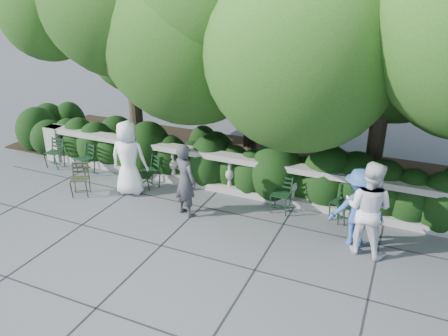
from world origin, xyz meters
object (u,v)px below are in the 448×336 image
at_px(chair_f, 336,223).
at_px(person_casual_man, 368,208).
at_px(chair_weathered, 81,198).
at_px(person_older_blue, 358,208).
at_px(chair_a, 53,169).
at_px(person_woman_grey, 185,180).
at_px(chair_c, 146,188).
at_px(chair_e, 278,214).
at_px(chair_d, 346,226).
at_px(chair_b, 82,175).
at_px(person_businessman, 129,158).

height_order(chair_f, person_casual_man, person_casual_man).
relative_size(chair_weathered, person_older_blue, 0.51).
xyz_separation_m(chair_a, person_woman_grey, (4.71, -0.76, 0.84)).
distance_m(chair_c, chair_e, 3.51).
bearing_deg(chair_a, chair_e, -2.55).
xyz_separation_m(chair_d, chair_f, (-0.22, 0.04, 0.00)).
bearing_deg(person_older_blue, chair_d, -92.02).
height_order(chair_b, chair_weathered, same).
relative_size(chair_c, chair_f, 1.00).
xyz_separation_m(chair_b, person_businessman, (1.88, -0.35, 0.93)).
bearing_deg(chair_weathered, chair_a, 122.40).
xyz_separation_m(chair_weathered, person_older_blue, (6.42, 0.60, 0.82)).
xyz_separation_m(person_businessman, person_casual_man, (5.64, -0.31, 0.01)).
bearing_deg(chair_b, chair_d, 18.29).
bearing_deg(chair_c, chair_f, 29.74).
xyz_separation_m(chair_d, chair_weathered, (-6.17, -1.29, 0.00)).
bearing_deg(person_casual_man, chair_c, 5.19).
distance_m(chair_c, chair_weathered, 1.60).
distance_m(chair_c, person_businessman, 1.01).
bearing_deg(chair_e, chair_f, 8.76).
relative_size(chair_e, chair_weathered, 1.00).
height_order(chair_e, person_woman_grey, person_woman_grey).
relative_size(chair_b, chair_weathered, 1.00).
bearing_deg(chair_e, person_businessman, -172.15).
height_order(chair_a, person_woman_grey, person_woman_grey).
relative_size(chair_c, chair_e, 1.00).
distance_m(chair_d, person_casual_man, 1.35).
xyz_separation_m(chair_e, person_woman_grey, (-1.92, -0.82, 0.84)).
relative_size(chair_a, chair_d, 1.00).
bearing_deg(person_businessman, person_woman_grey, 155.67).
distance_m(chair_e, person_woman_grey, 2.25).
relative_size(chair_e, person_woman_grey, 0.50).
xyz_separation_m(chair_a, chair_f, (7.91, 0.22, 0.00)).
height_order(chair_b, chair_c, same).
relative_size(chair_d, chair_weathered, 1.00).
distance_m(chair_d, chair_e, 1.51).
xyz_separation_m(chair_f, person_casual_man, (0.66, -0.89, 0.94)).
bearing_deg(chair_b, chair_c, 16.77).
bearing_deg(chair_b, person_casual_man, 11.75).
bearing_deg(chair_b, person_older_blue, 12.87).
bearing_deg(person_businessman, person_older_blue, 167.05).
relative_size(chair_e, person_older_blue, 0.51).
bearing_deg(person_woman_grey, chair_d, -143.25).
xyz_separation_m(chair_d, person_businessman, (-5.20, -0.54, 0.93)).
distance_m(chair_b, chair_weathered, 1.42).
distance_m(chair_b, chair_d, 7.08).
height_order(person_businessman, person_woman_grey, person_businessman).
relative_size(chair_a, person_older_blue, 0.51).
bearing_deg(chair_weathered, chair_f, -15.55).
bearing_deg(person_businessman, chair_f, 175.22).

